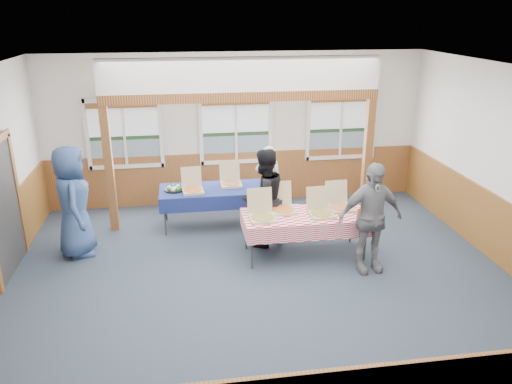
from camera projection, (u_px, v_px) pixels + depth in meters
floor at (262, 279)px, 7.87m from camera, size 8.00×8.00×0.00m
ceiling at (263, 72)px, 6.76m from camera, size 8.00×8.00×0.00m
wall_back at (236, 130)px, 10.56m from camera, size 8.00×0.00×8.00m
wall_front at (332, 322)px, 4.07m from camera, size 8.00×0.00×8.00m
wall_right at (512, 171)px, 7.88m from camera, size 0.00×8.00×8.00m
wainscot_back at (237, 177)px, 10.90m from camera, size 7.98×0.05×1.10m
wainscot_right at (499, 231)px, 8.24m from camera, size 0.05×6.98×1.10m
cased_opening at (3, 210)px, 7.78m from camera, size 0.06×1.30×2.10m
window_left at (124, 130)px, 10.17m from camera, size 1.56×0.10×1.46m
window_mid at (236, 126)px, 10.50m from camera, size 1.56×0.10×1.46m
window_right at (341, 123)px, 10.82m from camera, size 1.56×0.10×1.46m
post_left at (109, 170)px, 9.23m from camera, size 0.15×0.15×2.40m
post_right at (367, 158)px, 9.94m from camera, size 0.15×0.15×2.40m
cross_beam at (242, 97)px, 9.14m from camera, size 5.15×0.18×0.18m
table_left at (214, 191)px, 9.61m from camera, size 2.25×1.70×0.76m
table_right at (305, 217)px, 8.41m from camera, size 2.23×1.33×0.76m
pizza_box_a at (193, 188)px, 9.41m from camera, size 0.42×0.50×0.42m
pizza_box_b at (231, 181)px, 9.77m from camera, size 0.41×0.49×0.44m
pizza_box_c at (262, 215)px, 8.17m from camera, size 0.44×0.53×0.46m
pizza_box_d at (282, 207)px, 8.50m from camera, size 0.43×0.52×0.45m
pizza_box_e at (321, 211)px, 8.33m from camera, size 0.42×0.50×0.43m
pizza_box_f at (340, 205)px, 8.59m from camera, size 0.43×0.51×0.44m
veggie_tray at (174, 189)px, 9.47m from camera, size 0.38×0.38×0.09m
drink_glass at (359, 213)px, 8.25m from camera, size 0.07×0.07×0.15m
woman_white at (268, 181)px, 10.10m from camera, size 0.62×0.50×1.46m
woman_black at (264, 198)px, 8.73m from camera, size 1.08×1.00×1.77m
man_blue at (73, 202)px, 8.36m from camera, size 0.78×1.04×1.93m
person_grey at (370, 218)px, 7.86m from camera, size 1.09×0.52×1.81m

